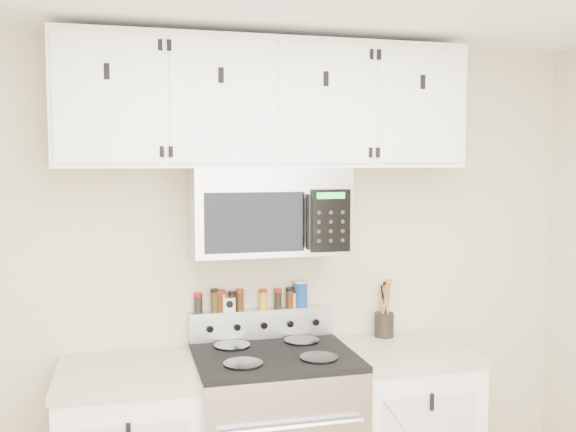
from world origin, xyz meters
The scene contains 17 objects.
back_wall centered at (0.00, 1.75, 1.25)m, with size 3.50×0.01×2.50m, color #C6BC94.
microwave centered at (0.00, 1.55, 1.63)m, with size 0.76×0.44×0.42m.
upper_cabinets centered at (0.00, 1.58, 2.15)m, with size 2.00×0.35×0.62m.
utensil_crock centered at (0.67, 1.66, 1.00)m, with size 0.10×0.10×0.31m.
kitchen_timer centered at (-0.17, 1.71, 1.14)m, with size 0.06×0.05×0.07m, color silver.
salt_canister centered at (0.21, 1.71, 1.17)m, with size 0.08×0.08×0.14m.
spice_jar_0 centered at (-0.33, 1.71, 1.15)m, with size 0.05×0.05×0.10m.
spice_jar_1 centered at (-0.25, 1.71, 1.16)m, with size 0.04×0.04×0.12m.
spice_jar_2 centered at (-0.22, 1.71, 1.16)m, with size 0.05×0.05×0.11m.
spice_jar_3 centered at (-0.21, 1.71, 1.15)m, with size 0.04×0.04×0.11m.
spice_jar_4 centered at (-0.16, 1.71, 1.15)m, with size 0.04×0.04×0.10m.
spice_jar_5 centered at (-0.12, 1.71, 1.16)m, with size 0.04×0.04×0.11m.
spice_jar_6 centered at (0.01, 1.71, 1.15)m, with size 0.04×0.04×0.10m.
spice_jar_7 centered at (0.09, 1.71, 1.15)m, with size 0.04×0.04×0.10m.
spice_jar_8 centered at (0.15, 1.71, 1.15)m, with size 0.04×0.04×0.11m.
spice_jar_9 centered at (0.18, 1.71, 1.15)m, with size 0.04×0.04×0.11m.
spice_jar_10 centered at (0.18, 1.71, 1.15)m, with size 0.04×0.04×0.09m.
Camera 1 is at (-0.69, -1.53, 1.86)m, focal length 40.00 mm.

